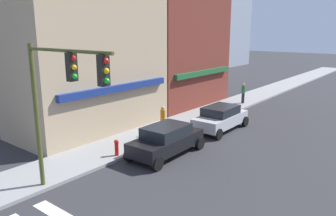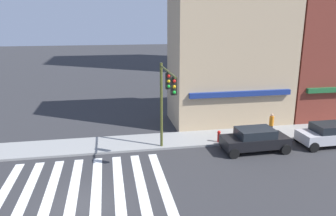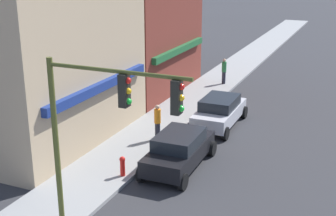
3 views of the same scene
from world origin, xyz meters
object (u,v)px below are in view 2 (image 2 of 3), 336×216
at_px(traffic_signal, 166,93).
at_px(sedan_silver, 330,134).
at_px(fire_hydrant, 219,136).
at_px(sedan_black, 255,139).
at_px(pedestrian_orange_vest, 271,125).

relative_size(traffic_signal, sedan_silver, 1.33).
relative_size(sedan_silver, fire_hydrant, 5.25).
distance_m(traffic_signal, sedan_silver, 12.15).
relative_size(traffic_signal, fire_hydrant, 6.98).
bearing_deg(sedan_black, traffic_signal, 179.00).
height_order(sedan_black, sedan_silver, same).
distance_m(traffic_signal, sedan_black, 6.93).
height_order(sedan_silver, fire_hydrant, sedan_silver).
bearing_deg(pedestrian_orange_vest, traffic_signal, 134.09).
height_order(sedan_black, fire_hydrant, sedan_black).
xyz_separation_m(sedan_silver, fire_hydrant, (-7.54, 1.70, -0.23)).
bearing_deg(traffic_signal, pedestrian_orange_vest, 14.03).
bearing_deg(sedan_black, pedestrian_orange_vest, 41.48).
distance_m(sedan_black, pedestrian_orange_vest, 3.05).
relative_size(sedan_black, sedan_silver, 1.00).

